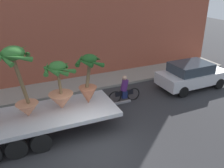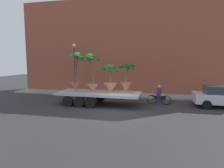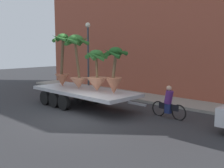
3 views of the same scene
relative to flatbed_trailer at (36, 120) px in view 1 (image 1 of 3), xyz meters
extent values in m
plane|color=#2D2D30|center=(2.00, -1.83, -0.78)|extent=(60.00, 60.00, 0.00)
cube|color=gray|center=(2.00, 4.27, -0.70)|extent=(24.00, 2.20, 0.15)
cube|color=#9E4C38|center=(2.00, 5.97, 4.05)|extent=(24.00, 1.20, 9.65)
cube|color=#B7BABF|center=(0.25, 0.00, 0.11)|extent=(6.38, 2.55, 0.18)
cylinder|color=black|center=(-0.87, 1.16, -0.38)|extent=(0.80, 0.23, 0.80)
cylinder|color=black|center=(-0.91, -1.13, -0.38)|extent=(0.80, 0.23, 0.80)
cylinder|color=black|center=(0.02, 1.15, -0.38)|extent=(0.80, 0.23, 0.80)
cylinder|color=black|center=(-0.02, -1.15, -0.38)|extent=(0.80, 0.23, 0.80)
cube|color=slate|center=(3.92, -0.06, -0.04)|extent=(1.00, 0.12, 0.10)
cone|color=tan|center=(-0.25, 0.05, 0.50)|extent=(0.91, 0.91, 0.59)
cylinder|color=brown|center=(-0.34, 0.05, 1.84)|extent=(0.47, 0.14, 2.10)
ellipsoid|color=#387A33|center=(-0.44, 0.05, 2.89)|extent=(0.83, 0.83, 0.52)
cone|color=#387A33|center=(0.06, 0.02, 2.83)|extent=(0.26, 1.03, 0.52)
cone|color=#387A33|center=(-0.36, 0.54, 2.82)|extent=(1.00, 0.36, 0.56)
cone|color=#387A33|center=(-0.85, 0.46, 2.83)|extent=(0.96, 0.96, 0.54)
cone|color=#387A33|center=(-0.79, -0.21, 2.81)|extent=(0.69, 0.81, 0.54)
cone|color=#387A33|center=(-0.30, -0.41, 2.83)|extent=(1.00, 0.48, 0.50)
cone|color=tan|center=(1.16, 0.12, 0.56)|extent=(1.05, 1.05, 0.71)
cylinder|color=brown|center=(1.14, 0.12, 1.51)|extent=(0.19, 0.12, 1.21)
ellipsoid|color=#387A33|center=(1.12, 0.12, 2.12)|extent=(0.71, 0.71, 0.44)
cone|color=#387A33|center=(1.50, 0.08, 2.06)|extent=(0.28, 0.81, 0.40)
cone|color=#387A33|center=(1.36, 0.43, 2.04)|extent=(0.76, 0.65, 0.48)
cone|color=#387A33|center=(1.08, 0.55, 2.07)|extent=(0.91, 0.28, 0.41)
cone|color=#387A33|center=(0.71, 0.24, 2.06)|extent=(0.44, 0.89, 0.43)
cone|color=#387A33|center=(0.80, -0.10, 2.08)|extent=(0.61, 0.77, 0.34)
cone|color=#387A33|center=(1.08, -0.26, 2.04)|extent=(0.80, 0.28, 0.48)
cone|color=#387A33|center=(1.43, -0.25, 2.04)|extent=(0.87, 0.78, 0.56)
cone|color=#B26647|center=(2.36, 0.11, 0.60)|extent=(0.81, 0.81, 0.79)
cylinder|color=brown|center=(2.41, 0.11, 1.63)|extent=(0.34, 0.15, 1.28)
ellipsoid|color=#235B23|center=(2.47, 0.11, 2.27)|extent=(0.65, 0.65, 0.41)
cone|color=#235B23|center=(2.84, 0.11, 2.23)|extent=(0.20, 0.76, 0.33)
cone|color=#235B23|center=(2.61, 0.45, 2.22)|extent=(0.79, 0.48, 0.38)
cone|color=#235B23|center=(2.14, 0.35, 2.21)|extent=(0.65, 0.80, 0.43)
cone|color=#235B23|center=(2.18, -0.14, 2.23)|extent=(0.66, 0.74, 0.36)
cone|color=#235B23|center=(2.60, -0.30, 2.19)|extent=(0.88, 0.45, 0.53)
torus|color=black|center=(5.31, 1.20, -0.44)|extent=(0.74, 0.09, 0.74)
torus|color=black|center=(4.21, 1.25, -0.44)|extent=(0.74, 0.09, 0.74)
cube|color=black|center=(4.76, 1.23, -0.26)|extent=(1.04, 0.11, 0.28)
cylinder|color=#51236B|center=(4.76, 1.23, 0.19)|extent=(0.46, 0.36, 0.65)
sphere|color=tan|center=(4.76, 1.23, 0.61)|extent=(0.24, 0.24, 0.24)
cube|color=navy|center=(4.76, 1.23, -0.34)|extent=(0.29, 0.25, 0.44)
cube|color=silver|center=(9.37, 1.24, -0.11)|extent=(4.23, 1.89, 0.70)
cube|color=#2D3842|center=(9.16, 1.23, 0.52)|extent=(2.33, 1.69, 0.56)
cylinder|color=black|center=(10.73, 2.12, -0.46)|extent=(0.64, 0.20, 0.64)
cylinder|color=black|center=(10.75, 0.37, -0.46)|extent=(0.64, 0.20, 0.64)
cylinder|color=black|center=(8.00, 2.10, -0.46)|extent=(0.64, 0.20, 0.64)
cylinder|color=black|center=(8.01, 0.35, -0.46)|extent=(0.64, 0.20, 0.64)
camera|label=1|loc=(-0.69, -9.15, 5.38)|focal=38.89mm
camera|label=2|loc=(4.68, -14.23, 2.62)|focal=31.49mm
camera|label=3|loc=(10.99, -9.19, 2.44)|focal=42.26mm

